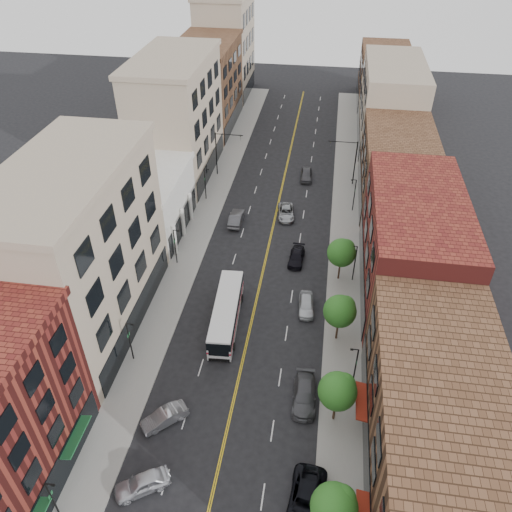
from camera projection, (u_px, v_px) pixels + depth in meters
The scene contains 36 objects.
ground at pixel (224, 445), 43.18m from camera, with size 220.00×220.00×0.00m, color black.
sidewalk_left at pixel (205, 217), 71.84m from camera, with size 4.00×110.00×0.15m, color gray.
sidewalk_right at pixel (345, 229), 69.42m from camera, with size 4.00×110.00×0.15m, color gray.
bldg_l_tanoffice at pixel (80, 254), 49.99m from camera, with size 10.00×22.00×18.00m, color tan.
bldg_l_white at pixel (146, 204), 67.16m from camera, with size 10.00×14.00×8.00m, color silver.
bldg_l_far_a at pixel (177, 120), 77.48m from camera, with size 10.00×20.00×18.00m, color tan.
bldg_l_far_b at pixel (207, 87), 94.11m from camera, with size 10.00×20.00×15.00m, color brown.
bldg_l_far_c at pixel (226, 47), 106.73m from camera, with size 10.00×16.00×20.00m, color tan.
bldg_r_near at pixel (439, 438), 38.09m from camera, with size 10.00×26.00×10.00m, color brown.
bldg_r_mid at pixel (412, 245), 56.34m from camera, with size 10.00×22.00×12.00m, color maroon.
bldg_r_far_a at pixel (397, 168), 73.44m from camera, with size 10.00×20.00×10.00m, color brown.
bldg_r_far_b at pixel (391, 103), 88.72m from camera, with size 10.00×22.00×14.00m, color tan.
bldg_r_far_c at pixel (384, 76), 105.35m from camera, with size 10.00×18.00×11.00m, color brown.
tree_r_0 at pixel (335, 506), 34.88m from camera, with size 3.40×3.40×5.59m.
tree_r_1 at pixel (339, 390), 42.74m from camera, with size 3.40×3.40×5.59m.
tree_r_2 at pixel (341, 310), 50.59m from camera, with size 3.40×3.40×5.59m.
tree_r_3 at pixel (342, 252), 58.45m from camera, with size 3.40×3.40×5.59m.
lamp_l_0 at pixel (53, 499), 36.42m from camera, with size 0.81×0.55×5.05m.
lamp_l_1 at pixel (130, 339), 48.99m from camera, with size 0.81×0.55×5.05m.
lamp_l_2 at pixel (175, 245), 61.56m from camera, with size 0.81×0.55×5.05m.
lamp_l_3 at pixel (205, 182), 74.13m from camera, with size 0.81×0.55×5.05m.
lamp_r_1 at pixel (355, 366), 46.34m from camera, with size 0.81×0.55×5.05m.
lamp_r_2 at pixel (355, 261), 58.91m from camera, with size 0.81×0.55×5.05m.
lamp_r_3 at pixel (354, 193), 71.48m from camera, with size 0.81×0.55×5.05m.
signal_mast_left at pixel (221, 149), 79.31m from camera, with size 4.49×0.18×7.20m.
signal_mast_right at pixel (351, 158), 76.83m from camera, with size 4.49×0.18×7.20m.
city_bus at pixel (226, 312), 53.87m from camera, with size 3.26×11.43×2.90m.
car_angle_a at pixel (142, 483), 39.64m from camera, with size 1.80×4.47×1.52m, color silver.
car_angle_b at pixel (165, 417), 44.56m from camera, with size 1.49×4.26×1.41m, color #ACADB4.
car_parked_near at pixel (306, 501), 38.45m from camera, with size 2.73×5.91×1.64m, color black.
car_parked_mid at pixel (304, 395), 46.38m from camera, with size 2.15×5.28×1.53m, color #46464B.
car_parked_far at pixel (306, 305), 56.21m from camera, with size 1.76×4.37×1.49m, color #B8BCC1.
car_lane_behind at pixel (236, 218), 70.30m from camera, with size 1.70×4.87×1.61m, color #47474C.
car_lane_a at pixel (297, 257), 63.37m from camera, with size 1.84×4.51×1.31m, color black.
car_lane_b at pixel (286, 212), 71.75m from camera, with size 2.27×4.93×1.37m, color #999CA0.
car_lane_c at pixel (306, 175), 80.59m from camera, with size 1.81×4.51×1.54m, color #434347.
Camera 1 is at (6.49, -23.68, 39.21)m, focal length 35.00 mm.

